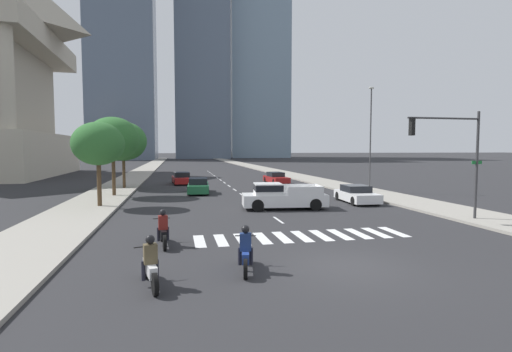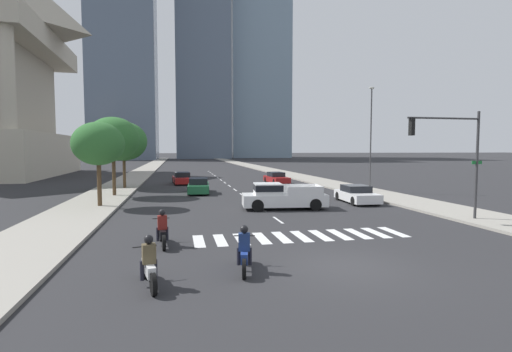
{
  "view_description": "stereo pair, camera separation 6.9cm",
  "coord_description": "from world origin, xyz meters",
  "px_view_note": "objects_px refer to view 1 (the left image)",
  "views": [
    {
      "loc": [
        -5.4,
        -11.51,
        3.84
      ],
      "look_at": [
        0.0,
        14.46,
        2.0
      ],
      "focal_mm": 26.89,
      "sensor_mm": 36.0,
      "label": 1
    },
    {
      "loc": [
        -5.33,
        -11.52,
        3.84
      ],
      "look_at": [
        0.0,
        14.46,
        2.0
      ],
      "focal_mm": 26.89,
      "sensor_mm": 36.0,
      "label": 2
    }
  ],
  "objects_px": {
    "motorcycle_lead": "(150,266)",
    "motorcycle_third": "(245,253)",
    "street_lamp_east": "(371,132)",
    "sedan_green_2": "(198,186)",
    "sedan_red_1": "(276,178)",
    "motorcycle_trailing": "(163,231)",
    "sedan_red_0": "(181,179)",
    "street_tree_nearest": "(98,144)",
    "pickup_truck": "(280,196)",
    "traffic_signal_near": "(452,145)",
    "street_tree_second": "(113,139)",
    "street_tree_third": "(123,141)",
    "sedan_white_3": "(357,195)"
  },
  "relations": [
    {
      "from": "motorcycle_lead",
      "to": "traffic_signal_near",
      "type": "height_order",
      "value": "traffic_signal_near"
    },
    {
      "from": "traffic_signal_near",
      "to": "street_tree_third",
      "type": "xyz_separation_m",
      "value": [
        -19.08,
        21.05,
        0.56
      ]
    },
    {
      "from": "motorcycle_trailing",
      "to": "sedan_green_2",
      "type": "relative_size",
      "value": 0.46
    },
    {
      "from": "sedan_green_2",
      "to": "motorcycle_lead",
      "type": "bearing_deg",
      "value": 177.24
    },
    {
      "from": "motorcycle_trailing",
      "to": "street_tree_second",
      "type": "relative_size",
      "value": 0.35
    },
    {
      "from": "motorcycle_lead",
      "to": "street_tree_nearest",
      "type": "relative_size",
      "value": 0.38
    },
    {
      "from": "street_tree_third",
      "to": "motorcycle_third",
      "type": "bearing_deg",
      "value": -75.28
    },
    {
      "from": "motorcycle_lead",
      "to": "motorcycle_third",
      "type": "relative_size",
      "value": 1.01
    },
    {
      "from": "sedan_red_1",
      "to": "sedan_green_2",
      "type": "xyz_separation_m",
      "value": [
        -9.22,
        -8.25,
        0.04
      ]
    },
    {
      "from": "motorcycle_third",
      "to": "street_tree_second",
      "type": "xyz_separation_m",
      "value": [
        -7.07,
        20.77,
        4.08
      ]
    },
    {
      "from": "sedan_white_3",
      "to": "traffic_signal_near",
      "type": "bearing_deg",
      "value": 12.62
    },
    {
      "from": "sedan_red_1",
      "to": "street_tree_nearest",
      "type": "height_order",
      "value": "street_tree_nearest"
    },
    {
      "from": "sedan_red_0",
      "to": "street_lamp_east",
      "type": "distance_m",
      "value": 20.8
    },
    {
      "from": "sedan_green_2",
      "to": "street_tree_third",
      "type": "bearing_deg",
      "value": 58.45
    },
    {
      "from": "traffic_signal_near",
      "to": "street_lamp_east",
      "type": "distance_m",
      "value": 14.07
    },
    {
      "from": "sedan_red_1",
      "to": "traffic_signal_near",
      "type": "relative_size",
      "value": 0.86
    },
    {
      "from": "motorcycle_trailing",
      "to": "sedan_red_0",
      "type": "bearing_deg",
      "value": -8.12
    },
    {
      "from": "traffic_signal_near",
      "to": "street_tree_nearest",
      "type": "height_order",
      "value": "traffic_signal_near"
    },
    {
      "from": "motorcycle_lead",
      "to": "motorcycle_third",
      "type": "distance_m",
      "value": 2.97
    },
    {
      "from": "street_tree_nearest",
      "to": "street_tree_third",
      "type": "height_order",
      "value": "street_tree_third"
    },
    {
      "from": "street_lamp_east",
      "to": "street_tree_third",
      "type": "bearing_deg",
      "value": 161.49
    },
    {
      "from": "motorcycle_trailing",
      "to": "sedan_white_3",
      "type": "relative_size",
      "value": 0.5
    },
    {
      "from": "motorcycle_lead",
      "to": "sedan_white_3",
      "type": "relative_size",
      "value": 0.48
    },
    {
      "from": "street_lamp_east",
      "to": "sedan_green_2",
      "type": "bearing_deg",
      "value": 170.58
    },
    {
      "from": "motorcycle_lead",
      "to": "street_tree_third",
      "type": "distance_m",
      "value": 28.32
    },
    {
      "from": "motorcycle_trailing",
      "to": "sedan_red_0",
      "type": "distance_m",
      "value": 27.74
    },
    {
      "from": "motorcycle_trailing",
      "to": "pickup_truck",
      "type": "bearing_deg",
      "value": -46.68
    },
    {
      "from": "motorcycle_third",
      "to": "street_tree_third",
      "type": "height_order",
      "value": "street_tree_third"
    },
    {
      "from": "sedan_white_3",
      "to": "motorcycle_third",
      "type": "bearing_deg",
      "value": -34.79
    },
    {
      "from": "sedan_red_0",
      "to": "street_lamp_east",
      "type": "bearing_deg",
      "value": -130.78
    },
    {
      "from": "sedan_red_0",
      "to": "street_tree_nearest",
      "type": "height_order",
      "value": "street_tree_nearest"
    },
    {
      "from": "sedan_green_2",
      "to": "street_lamp_east",
      "type": "relative_size",
      "value": 0.52
    },
    {
      "from": "motorcycle_trailing",
      "to": "street_lamp_east",
      "type": "bearing_deg",
      "value": -53.74
    },
    {
      "from": "traffic_signal_near",
      "to": "street_lamp_east",
      "type": "xyz_separation_m",
      "value": [
        2.76,
        13.73,
        1.3
      ]
    },
    {
      "from": "sedan_white_3",
      "to": "street_tree_second",
      "type": "height_order",
      "value": "street_tree_second"
    },
    {
      "from": "street_lamp_east",
      "to": "street_tree_third",
      "type": "distance_m",
      "value": 23.05
    },
    {
      "from": "sedan_red_0",
      "to": "street_lamp_east",
      "type": "height_order",
      "value": "street_lamp_east"
    },
    {
      "from": "street_lamp_east",
      "to": "street_tree_nearest",
      "type": "relative_size",
      "value": 1.68
    },
    {
      "from": "sedan_red_1",
      "to": "sedan_white_3",
      "type": "xyz_separation_m",
      "value": [
        1.68,
        -16.54,
        -0.0
      ]
    },
    {
      "from": "motorcycle_third",
      "to": "street_tree_second",
      "type": "relative_size",
      "value": 0.33
    },
    {
      "from": "sedan_green_2",
      "to": "street_tree_third",
      "type": "height_order",
      "value": "street_tree_third"
    },
    {
      "from": "pickup_truck",
      "to": "street_tree_nearest",
      "type": "height_order",
      "value": "street_tree_nearest"
    },
    {
      "from": "sedan_red_1",
      "to": "street_tree_second",
      "type": "xyz_separation_m",
      "value": [
        -16.04,
        -9.56,
        4.08
      ]
    },
    {
      "from": "pickup_truck",
      "to": "traffic_signal_near",
      "type": "distance_m",
      "value": 10.3
    },
    {
      "from": "pickup_truck",
      "to": "street_tree_third",
      "type": "height_order",
      "value": "street_tree_third"
    },
    {
      "from": "traffic_signal_near",
      "to": "street_tree_nearest",
      "type": "bearing_deg",
      "value": -25.14
    },
    {
      "from": "sedan_red_1",
      "to": "street_tree_third",
      "type": "height_order",
      "value": "street_tree_third"
    },
    {
      "from": "sedan_green_2",
      "to": "traffic_signal_near",
      "type": "relative_size",
      "value": 0.84
    },
    {
      "from": "traffic_signal_near",
      "to": "sedan_green_2",
      "type": "bearing_deg",
      "value": -52.91
    },
    {
      "from": "pickup_truck",
      "to": "sedan_red_1",
      "type": "relative_size",
      "value": 1.14
    }
  ]
}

